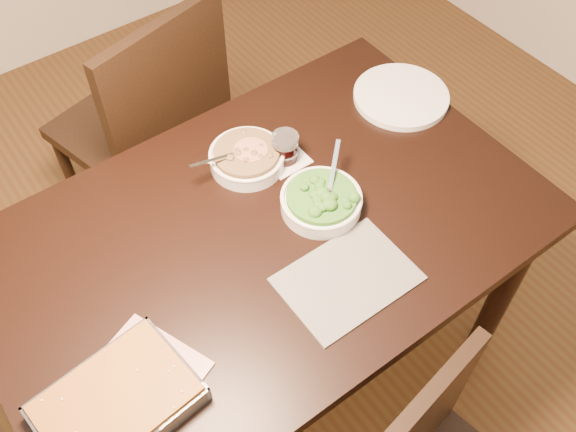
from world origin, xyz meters
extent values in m
plane|color=#4D2D16|center=(0.00, 0.00, 0.00)|extent=(4.00, 4.00, 0.00)
cube|color=black|center=(0.00, 0.00, 0.73)|extent=(1.40, 0.90, 0.04)
cube|color=black|center=(0.00, 0.00, 0.66)|extent=(1.26, 0.76, 0.08)
cylinder|color=black|center=(0.62, -0.37, 0.35)|extent=(0.07, 0.07, 0.71)
cylinder|color=black|center=(-0.62, 0.37, 0.35)|extent=(0.07, 0.07, 0.71)
cylinder|color=black|center=(0.62, 0.37, 0.35)|extent=(0.07, 0.07, 0.71)
cube|color=#A22E37|center=(-0.48, -0.18, 0.75)|extent=(0.37, 0.32, 0.01)
cube|color=#23252B|center=(0.07, -0.24, 0.75)|extent=(0.31, 0.22, 0.01)
cube|color=white|center=(0.18, 0.16, 0.75)|extent=(0.11, 0.11, 0.00)
cylinder|color=white|center=(0.09, 0.21, 0.77)|extent=(0.20, 0.20, 0.04)
torus|color=white|center=(0.09, 0.21, 0.79)|extent=(0.20, 0.20, 0.01)
cylinder|color=#36230E|center=(0.09, 0.21, 0.80)|extent=(0.18, 0.18, 0.02)
cube|color=silver|center=(0.03, 0.21, 0.81)|extent=(0.13, 0.01, 0.04)
cylinder|color=maroon|center=(0.10, 0.20, 0.81)|extent=(0.09, 0.09, 0.00)
cylinder|color=white|center=(0.15, -0.03, 0.77)|extent=(0.21, 0.21, 0.04)
torus|color=white|center=(0.15, -0.03, 0.79)|extent=(0.21, 0.21, 0.01)
cylinder|color=#204D12|center=(0.15, -0.03, 0.80)|extent=(0.18, 0.18, 0.02)
cube|color=silver|center=(0.20, 0.02, 0.81)|extent=(0.11, 0.10, 0.04)
cube|color=silver|center=(-0.51, -0.20, 0.75)|extent=(0.33, 0.26, 0.01)
cube|color=#5F2B0D|center=(-0.51, -0.20, 0.78)|extent=(0.31, 0.24, 0.05)
cube|color=silver|center=(-0.52, -0.09, 0.78)|extent=(0.31, 0.04, 0.04)
cube|color=silver|center=(-0.36, -0.18, 0.78)|extent=(0.03, 0.22, 0.04)
cylinder|color=black|center=(0.18, 0.16, 0.78)|extent=(0.07, 0.07, 0.06)
cylinder|color=silver|center=(0.18, 0.16, 0.83)|extent=(0.07, 0.07, 0.02)
cylinder|color=white|center=(0.60, 0.16, 0.76)|extent=(0.28, 0.28, 0.02)
cube|color=black|center=(0.00, -0.57, 0.62)|extent=(0.39, 0.09, 0.42)
cube|color=black|center=(0.01, 0.79, 0.48)|extent=(0.57, 0.57, 0.04)
cylinder|color=black|center=(0.16, 1.04, 0.23)|extent=(0.04, 0.04, 0.46)
cylinder|color=black|center=(0.25, 0.64, 0.23)|extent=(0.04, 0.04, 0.46)
cylinder|color=black|center=(-0.24, 0.94, 0.23)|extent=(0.04, 0.04, 0.46)
cylinder|color=black|center=(-0.14, 0.55, 0.23)|extent=(0.04, 0.04, 0.46)
cube|color=black|center=(0.06, 0.59, 0.74)|extent=(0.46, 0.15, 0.50)
camera|label=1|loc=(-0.52, -0.80, 2.03)|focal=40.00mm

